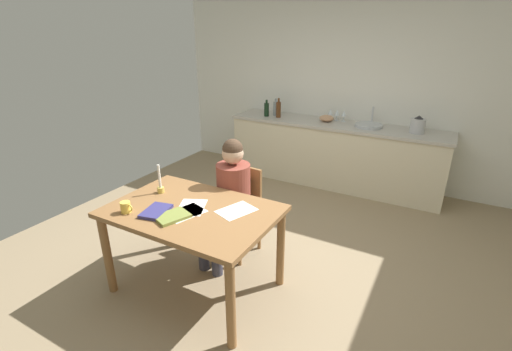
{
  "coord_description": "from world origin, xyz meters",
  "views": [
    {
      "loc": [
        1.41,
        -2.57,
        2.12
      ],
      "look_at": [
        -0.09,
        0.13,
        0.85
      ],
      "focal_mm": 25.28,
      "sensor_mm": 36.0,
      "label": 1
    }
  ],
  "objects_px": {
    "chair_at_table": "(239,206)",
    "book_magazine": "(172,216)",
    "bottle_vinegar": "(276,108)",
    "wine_glass_by_kettle": "(337,113)",
    "wine_glass_near_sink": "(344,114)",
    "person_seated": "(229,194)",
    "book_cookery": "(156,211)",
    "dining_table": "(193,221)",
    "wine_glass_back_left": "(330,112)",
    "bottle_wine_red": "(278,109)",
    "stovetop_kettle": "(418,125)",
    "bottle_oil": "(267,109)",
    "candlestick": "(160,185)",
    "coffee_mug": "(126,207)",
    "mixing_bowl": "(327,118)",
    "sink_unit": "(369,125)"
  },
  "relations": [
    {
      "from": "book_magazine",
      "to": "stovetop_kettle",
      "type": "xyz_separation_m",
      "value": [
        1.37,
        3.0,
        0.22
      ]
    },
    {
      "from": "wine_glass_by_kettle",
      "to": "dining_table",
      "type": "bearing_deg",
      "value": -94.87
    },
    {
      "from": "book_cookery",
      "to": "stovetop_kettle",
      "type": "bearing_deg",
      "value": 50.56
    },
    {
      "from": "coffee_mug",
      "to": "sink_unit",
      "type": "bearing_deg",
      "value": 69.65
    },
    {
      "from": "wine_glass_near_sink",
      "to": "book_magazine",
      "type": "bearing_deg",
      "value": -97.1
    },
    {
      "from": "stovetop_kettle",
      "to": "wine_glass_back_left",
      "type": "xyz_separation_m",
      "value": [
        -1.18,
        0.15,
        0.01
      ]
    },
    {
      "from": "bottle_wine_red",
      "to": "stovetop_kettle",
      "type": "bearing_deg",
      "value": 2.38
    },
    {
      "from": "chair_at_table",
      "to": "wine_glass_back_left",
      "type": "xyz_separation_m",
      "value": [
        0.14,
        2.26,
        0.52
      ]
    },
    {
      "from": "bottle_vinegar",
      "to": "wine_glass_by_kettle",
      "type": "bearing_deg",
      "value": 9.43
    },
    {
      "from": "book_cookery",
      "to": "wine_glass_near_sink",
      "type": "xyz_separation_m",
      "value": [
        0.56,
        3.15,
        0.23
      ]
    },
    {
      "from": "person_seated",
      "to": "mixing_bowl",
      "type": "xyz_separation_m",
      "value": [
        0.15,
        2.29,
        0.27
      ]
    },
    {
      "from": "person_seated",
      "to": "wine_glass_back_left",
      "type": "xyz_separation_m",
      "value": [
        0.15,
        2.41,
        0.33
      ]
    },
    {
      "from": "bottle_wine_red",
      "to": "bottle_oil",
      "type": "bearing_deg",
      "value": -175.08
    },
    {
      "from": "book_magazine",
      "to": "book_cookery",
      "type": "xyz_separation_m",
      "value": [
        -0.17,
        0.0,
        0.0
      ]
    },
    {
      "from": "mixing_bowl",
      "to": "wine_glass_by_kettle",
      "type": "xyz_separation_m",
      "value": [
        0.11,
        0.13,
        0.06
      ]
    },
    {
      "from": "candlestick",
      "to": "bottle_wine_red",
      "type": "bearing_deg",
      "value": 92.6
    },
    {
      "from": "wine_glass_back_left",
      "to": "mixing_bowl",
      "type": "bearing_deg",
      "value": -93.75
    },
    {
      "from": "dining_table",
      "to": "bottle_oil",
      "type": "distance_m",
      "value": 2.84
    },
    {
      "from": "person_seated",
      "to": "bottle_oil",
      "type": "relative_size",
      "value": 4.94
    },
    {
      "from": "book_cookery",
      "to": "stovetop_kettle",
      "type": "distance_m",
      "value": 3.38
    },
    {
      "from": "book_cookery",
      "to": "bottle_oil",
      "type": "bearing_deg",
      "value": 88.22
    },
    {
      "from": "dining_table",
      "to": "wine_glass_back_left",
      "type": "bearing_deg",
      "value": 87.03
    },
    {
      "from": "dining_table",
      "to": "book_cookery",
      "type": "relative_size",
      "value": 5.29
    },
    {
      "from": "person_seated",
      "to": "book_magazine",
      "type": "xyz_separation_m",
      "value": [
        -0.04,
        -0.74,
        0.1
      ]
    },
    {
      "from": "chair_at_table",
      "to": "wine_glass_near_sink",
      "type": "height_order",
      "value": "wine_glass_near_sink"
    },
    {
      "from": "dining_table",
      "to": "coffee_mug",
      "type": "xyz_separation_m",
      "value": [
        -0.42,
        -0.3,
        0.15
      ]
    },
    {
      "from": "wine_glass_back_left",
      "to": "book_magazine",
      "type": "bearing_deg",
      "value": -93.5
    },
    {
      "from": "dining_table",
      "to": "chair_at_table",
      "type": "height_order",
      "value": "chair_at_table"
    },
    {
      "from": "sink_unit",
      "to": "stovetop_kettle",
      "type": "height_order",
      "value": "sink_unit"
    },
    {
      "from": "wine_glass_back_left",
      "to": "dining_table",
      "type": "bearing_deg",
      "value": -92.97
    },
    {
      "from": "candlestick",
      "to": "mixing_bowl",
      "type": "height_order",
      "value": "candlestick"
    },
    {
      "from": "bottle_wine_red",
      "to": "wine_glass_back_left",
      "type": "relative_size",
      "value": 1.82
    },
    {
      "from": "person_seated",
      "to": "book_cookery",
      "type": "relative_size",
      "value": 4.7
    },
    {
      "from": "coffee_mug",
      "to": "candlestick",
      "type": "height_order",
      "value": "candlestick"
    },
    {
      "from": "bottle_vinegar",
      "to": "dining_table",
      "type": "bearing_deg",
      "value": -77.16
    },
    {
      "from": "chair_at_table",
      "to": "sink_unit",
      "type": "height_order",
      "value": "sink_unit"
    },
    {
      "from": "chair_at_table",
      "to": "wine_glass_by_kettle",
      "type": "bearing_deg",
      "value": 83.87
    },
    {
      "from": "bottle_wine_red",
      "to": "candlestick",
      "type": "bearing_deg",
      "value": -87.4
    },
    {
      "from": "mixing_bowl",
      "to": "chair_at_table",
      "type": "bearing_deg",
      "value": -93.64
    },
    {
      "from": "wine_glass_back_left",
      "to": "coffee_mug",
      "type": "bearing_deg",
      "value": -99.91
    },
    {
      "from": "coffee_mug",
      "to": "wine_glass_near_sink",
      "type": "distance_m",
      "value": 3.35
    },
    {
      "from": "bottle_oil",
      "to": "wine_glass_back_left",
      "type": "height_order",
      "value": "bottle_oil"
    },
    {
      "from": "chair_at_table",
      "to": "book_magazine",
      "type": "bearing_deg",
      "value": -93.14
    },
    {
      "from": "person_seated",
      "to": "wine_glass_by_kettle",
      "type": "distance_m",
      "value": 2.45
    },
    {
      "from": "bottle_wine_red",
      "to": "wine_glass_back_left",
      "type": "bearing_deg",
      "value": 17.84
    },
    {
      "from": "person_seated",
      "to": "sink_unit",
      "type": "bearing_deg",
      "value": 71.92
    },
    {
      "from": "wine_glass_near_sink",
      "to": "person_seated",
      "type": "bearing_deg",
      "value": -98.36
    },
    {
      "from": "bottle_vinegar",
      "to": "bottle_wine_red",
      "type": "xyz_separation_m",
      "value": [
        0.09,
        -0.08,
        0.01
      ]
    },
    {
      "from": "wine_glass_back_left",
      "to": "bottle_wine_red",
      "type": "bearing_deg",
      "value": -162.16
    },
    {
      "from": "person_seated",
      "to": "stovetop_kettle",
      "type": "relative_size",
      "value": 5.43
    }
  ]
}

